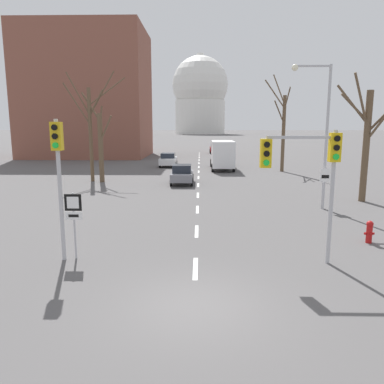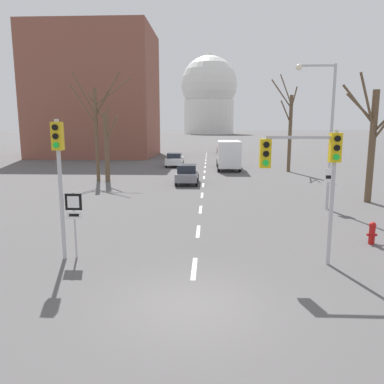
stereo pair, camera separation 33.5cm
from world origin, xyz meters
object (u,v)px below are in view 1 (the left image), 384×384
at_px(traffic_signal_near_right, 309,163).
at_px(fire_hydrant, 369,231).
at_px(route_sign_post, 74,214).
at_px(delivery_truck, 222,154).
at_px(speed_limit_sign, 325,181).
at_px(traffic_signal_near_left, 58,163).
at_px(street_lamp_right, 320,122).
at_px(sedan_near_left, 168,160).
at_px(sedan_near_right, 182,174).
at_px(sedan_mid_centre, 215,148).

height_order(traffic_signal_near_right, fire_hydrant, traffic_signal_near_right).
distance_m(traffic_signal_near_right, route_sign_post, 8.35).
bearing_deg(route_sign_post, delivery_truck, 76.27).
bearing_deg(delivery_truck, speed_limit_sign, -76.75).
height_order(traffic_signal_near_left, street_lamp_right, street_lamp_right).
xyz_separation_m(fire_hydrant, street_lamp_right, (-0.23, 6.48, 4.47)).
bearing_deg(speed_limit_sign, sedan_near_left, 115.55).
height_order(traffic_signal_near_left, sedan_near_right, traffic_signal_near_left).
xyz_separation_m(traffic_signal_near_right, street_lamp_right, (3.06, 8.85, 1.46)).
distance_m(sedan_near_right, delivery_truck, 11.30).
bearing_deg(traffic_signal_near_right, sedan_near_right, 105.99).
xyz_separation_m(fire_hydrant, delivery_truck, (-4.53, 26.12, 1.20)).
relative_size(fire_hydrant, sedan_near_left, 0.23).
xyz_separation_m(fire_hydrant, sedan_mid_centre, (-4.42, 50.48, 0.36)).
xyz_separation_m(traffic_signal_near_right, route_sign_post, (-8.14, 0.26, -1.86)).
relative_size(street_lamp_right, delivery_truck, 1.12).
bearing_deg(route_sign_post, fire_hydrant, 10.44).
xyz_separation_m(traffic_signal_near_right, sedan_near_left, (-7.41, 31.28, -2.70)).
distance_m(route_sign_post, sedan_near_left, 31.05).
height_order(street_lamp_right, sedan_near_right, street_lamp_right).
relative_size(sedan_mid_centre, delivery_truck, 0.63).
relative_size(sedan_near_left, delivery_truck, 0.57).
bearing_deg(speed_limit_sign, traffic_signal_near_right, -111.81).
bearing_deg(traffic_signal_near_left, route_sign_post, 16.97).
height_order(traffic_signal_near_right, sedan_near_right, traffic_signal_near_right).
bearing_deg(fire_hydrant, traffic_signal_near_left, -169.34).
xyz_separation_m(traffic_signal_near_right, delivery_truck, (-1.24, 28.49, -1.81)).
distance_m(traffic_signal_near_left, speed_limit_sign, 14.77).
xyz_separation_m(traffic_signal_near_right, sedan_mid_centre, (-1.13, 52.84, -2.64)).
bearing_deg(sedan_near_left, street_lamp_right, -64.99).
bearing_deg(sedan_mid_centre, street_lamp_right, -84.56).
relative_size(route_sign_post, sedan_mid_centre, 0.54).
bearing_deg(route_sign_post, sedan_near_left, 88.64).
height_order(traffic_signal_near_left, sedan_mid_centre, traffic_signal_near_left).
bearing_deg(street_lamp_right, sedan_near_right, 132.09).
xyz_separation_m(street_lamp_right, sedan_near_left, (-10.47, 22.44, -4.16)).
bearing_deg(route_sign_post, speed_limit_sign, 35.76).
xyz_separation_m(speed_limit_sign, delivery_truck, (-4.68, 19.89, 0.06)).
distance_m(traffic_signal_near_left, sedan_near_left, 31.28).
distance_m(traffic_signal_near_right, sedan_near_right, 18.83).
distance_m(route_sign_post, fire_hydrant, 11.68).
bearing_deg(sedan_near_left, route_sign_post, -91.36).
relative_size(fire_hydrant, sedan_mid_centre, 0.21).
bearing_deg(traffic_signal_near_left, sedan_near_left, 87.94).
bearing_deg(traffic_signal_near_right, fire_hydrant, 35.71).
xyz_separation_m(traffic_signal_near_right, fire_hydrant, (3.29, 2.36, -3.01)).
height_order(fire_hydrant, delivery_truck, delivery_truck).
xyz_separation_m(sedan_near_right, sedan_mid_centre, (4.00, 34.92, 0.05)).
xyz_separation_m(traffic_signal_near_right, speed_limit_sign, (3.44, 8.60, -1.86)).
relative_size(fire_hydrant, street_lamp_right, 0.12).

